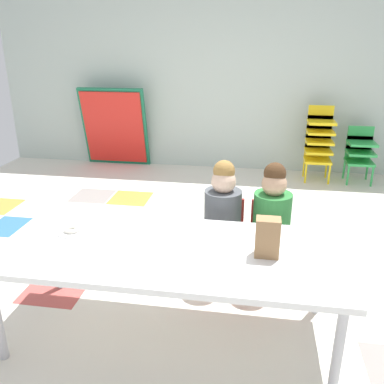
# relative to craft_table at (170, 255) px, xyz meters

# --- Properties ---
(ground_plane) EXTENTS (6.11, 5.51, 0.02)m
(ground_plane) POSITION_rel_craft_table_xyz_m (-0.02, 0.78, -0.55)
(ground_plane) COLOR silver
(back_wall) EXTENTS (6.11, 0.10, 2.41)m
(back_wall) POSITION_rel_craft_table_xyz_m (-0.02, 3.53, 0.66)
(back_wall) COLOR #B2C1B7
(back_wall) RESTS_ON ground_plane
(craft_table) EXTENTS (1.94, 0.83, 0.59)m
(craft_table) POSITION_rel_craft_table_xyz_m (0.00, 0.00, 0.00)
(craft_table) COLOR white
(craft_table) RESTS_ON ground_plane
(seated_child_near_camera) EXTENTS (0.32, 0.32, 0.92)m
(seated_child_near_camera) POSITION_rel_craft_table_xyz_m (0.24, 0.64, 0.01)
(seated_child_near_camera) COLOR red
(seated_child_near_camera) RESTS_ON ground_plane
(seated_child_middle_seat) EXTENTS (0.32, 0.32, 0.92)m
(seated_child_middle_seat) POSITION_rel_craft_table_xyz_m (0.58, 0.64, 0.01)
(seated_child_middle_seat) COLOR red
(seated_child_middle_seat) RESTS_ON ground_plane
(kid_chair_yellow_stack) EXTENTS (0.32, 0.30, 0.92)m
(kid_chair_yellow_stack) POSITION_rel_craft_table_xyz_m (1.21, 3.15, -0.03)
(kid_chair_yellow_stack) COLOR yellow
(kid_chair_yellow_stack) RESTS_ON ground_plane
(kid_chair_green_stack) EXTENTS (0.32, 0.30, 0.68)m
(kid_chair_green_stack) POSITION_rel_craft_table_xyz_m (1.71, 3.15, -0.15)
(kid_chair_green_stack) COLOR green
(kid_chair_green_stack) RESTS_ON ground_plane
(folded_activity_table) EXTENTS (0.90, 0.29, 1.09)m
(folded_activity_table) POSITION_rel_craft_table_xyz_m (-1.49, 3.33, -0.00)
(folded_activity_table) COLOR #19724C
(folded_activity_table) RESTS_ON ground_plane
(paper_bag_brown) EXTENTS (0.13, 0.09, 0.22)m
(paper_bag_brown) POSITION_rel_craft_table_xyz_m (0.54, 0.00, 0.15)
(paper_bag_brown) COLOR #9E754C
(paper_bag_brown) RESTS_ON craft_table
(paper_plate_near_edge) EXTENTS (0.18, 0.18, 0.01)m
(paper_plate_near_edge) POSITION_rel_craft_table_xyz_m (-0.63, 0.10, 0.05)
(paper_plate_near_edge) COLOR white
(paper_plate_near_edge) RESTS_ON craft_table
(donut_powdered_on_plate) EXTENTS (0.10, 0.10, 0.03)m
(donut_powdered_on_plate) POSITION_rel_craft_table_xyz_m (-0.63, 0.10, 0.06)
(donut_powdered_on_plate) COLOR white
(donut_powdered_on_plate) RESTS_ON craft_table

